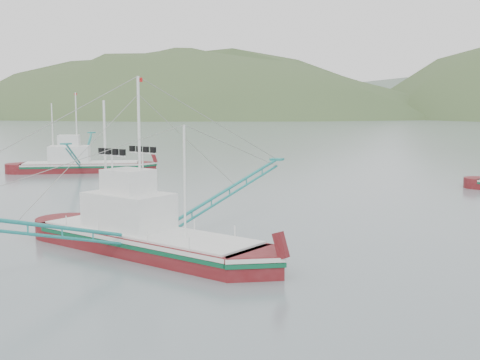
% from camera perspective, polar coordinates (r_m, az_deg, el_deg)
% --- Properties ---
extents(ground, '(1200.00, 1200.00, 0.00)m').
position_cam_1_polar(ground, '(34.22, -3.58, -6.49)').
color(ground, slate).
rests_on(ground, ground).
extents(main_boat, '(14.57, 24.93, 10.33)m').
position_cam_1_polar(main_boat, '(33.29, -9.01, -3.45)').
color(main_boat, '#5C0D11').
rests_on(main_boat, ground).
extents(bg_boat_left, '(16.29, 23.68, 10.32)m').
position_cam_1_polar(bg_boat_left, '(75.25, -14.88, 2.36)').
color(bg_boat_left, '#5C0D11').
rests_on(bg_boat_left, ground).
extents(headland_left, '(448.00, 308.00, 210.00)m').
position_cam_1_polar(headland_left, '(435.81, -5.70, 5.98)').
color(headland_left, '#3D532A').
rests_on(headland_left, ground).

